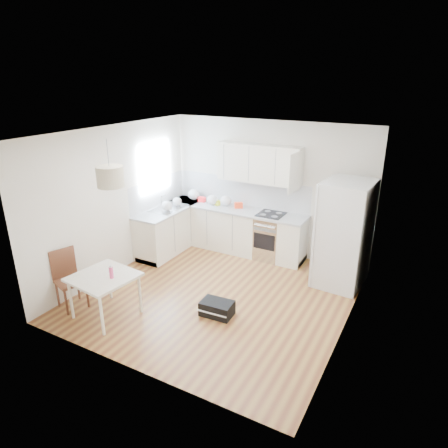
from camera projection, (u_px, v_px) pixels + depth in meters
name	position (u px, v px, depth m)	size (l,w,h in m)	color
floor	(217.00, 294.00, 6.77)	(4.20, 4.20, 0.00)	brown
ceiling	(216.00, 133.00, 5.82)	(4.20, 4.20, 0.00)	white
wall_back	(268.00, 188.00, 8.02)	(4.20, 4.20, 0.00)	silver
wall_left	(116.00, 201.00, 7.24)	(4.20, 4.20, 0.00)	silver
wall_right	(353.00, 245.00, 5.35)	(4.20, 4.20, 0.00)	silver
window_glassblock	(155.00, 167.00, 8.04)	(0.02, 1.00, 1.00)	#BFE0F9
cabinets_back	(235.00, 230.00, 8.36)	(3.00, 0.60, 0.88)	white
cabinets_left	(171.00, 229.00, 8.41)	(0.60, 1.80, 0.88)	white
counter_back	(235.00, 209.00, 8.20)	(3.02, 0.64, 0.04)	#ACAFB1
counter_left	(170.00, 209.00, 8.25)	(0.64, 1.82, 0.04)	#ACAFB1
backsplash_back	(241.00, 191.00, 8.33)	(3.00, 0.01, 0.58)	silver
backsplash_left	(158.00, 192.00, 8.27)	(0.01, 1.80, 0.58)	silver
upper_cabinets	(259.00, 163.00, 7.77)	(1.70, 0.32, 0.75)	white
range_oven	(270.00, 237.00, 8.01)	(0.50, 0.61, 0.88)	silver
sink	(169.00, 209.00, 8.20)	(0.50, 0.80, 0.16)	silver
refrigerator	(345.00, 234.00, 6.85)	(0.89, 0.93, 1.86)	silver
dining_table	(104.00, 280.00, 5.99)	(0.96, 0.96, 0.68)	beige
dining_chair	(70.00, 280.00, 6.25)	(0.40, 0.40, 0.95)	#462215
drink_bottle	(111.00, 272.00, 5.87)	(0.06, 0.06, 0.21)	#DF3D72
gym_bag	(217.00, 308.00, 6.16)	(0.49, 0.32, 0.23)	black
pendant_lamp	(110.00, 177.00, 5.50)	(0.37, 0.37, 0.29)	#C0B293
grocery_bag_a	(194.00, 195.00, 8.71)	(0.27, 0.23, 0.24)	white
grocery_bag_b	(212.00, 200.00, 8.38)	(0.24, 0.20, 0.21)	white
grocery_bag_c	(226.00, 201.00, 8.32)	(0.24, 0.20, 0.22)	white
grocery_bag_d	(177.00, 202.00, 8.33)	(0.20, 0.17, 0.18)	white
grocery_bag_e	(167.00, 206.00, 8.00)	(0.23, 0.19, 0.21)	white
snack_orange	(239.00, 205.00, 8.20)	(0.17, 0.10, 0.12)	#F13915
snack_yellow	(217.00, 203.00, 8.39)	(0.15, 0.10, 0.10)	yellow
snack_red	(202.00, 199.00, 8.60)	(0.15, 0.10, 0.11)	red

